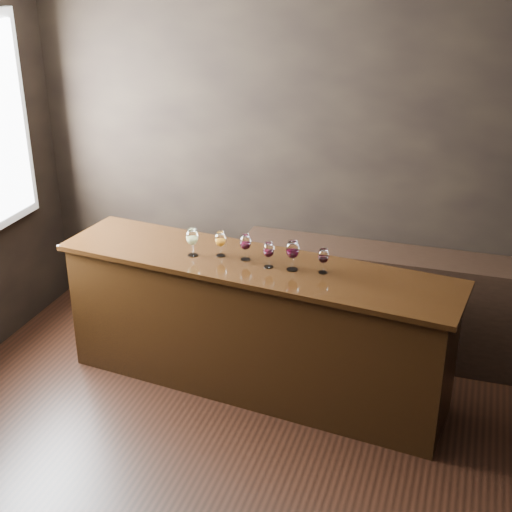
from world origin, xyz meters
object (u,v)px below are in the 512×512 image
(back_bar_shelf, at_px, (393,304))
(glass_red_a, at_px, (245,243))
(glass_red_b, at_px, (269,250))
(bar_counter, at_px, (254,328))
(glass_white, at_px, (192,237))
(glass_red_d, at_px, (323,256))
(glass_red_c, at_px, (293,250))
(glass_amber, at_px, (220,240))

(back_bar_shelf, bearing_deg, glass_red_a, -142.28)
(glass_red_a, bearing_deg, glass_red_b, -19.85)
(bar_counter, distance_m, glass_white, 0.79)
(glass_red_b, height_order, glass_red_d, glass_red_b)
(glass_red_a, relative_size, glass_red_c, 0.89)
(glass_red_c, bearing_deg, glass_amber, 172.76)
(bar_counter, relative_size, glass_red_b, 15.34)
(glass_red_a, height_order, glass_red_c, glass_red_c)
(back_bar_shelf, distance_m, glass_amber, 1.51)
(glass_red_b, distance_m, glass_red_c, 0.16)
(bar_counter, height_order, back_bar_shelf, bar_counter)
(back_bar_shelf, xyz_separation_m, glass_white, (-1.32, -0.78, 0.70))
(back_bar_shelf, relative_size, glass_white, 11.91)
(back_bar_shelf, bearing_deg, glass_red_d, -117.15)
(glass_red_a, distance_m, glass_red_b, 0.20)
(glass_red_c, relative_size, glass_red_d, 1.20)
(glass_white, height_order, glass_red_b, glass_white)
(bar_counter, bearing_deg, glass_red_b, -11.95)
(glass_white, relative_size, glass_red_b, 1.12)
(glass_red_c, distance_m, glass_red_d, 0.21)
(glass_red_c, xyz_separation_m, glass_red_d, (0.20, 0.02, -0.02))
(glass_white, relative_size, glass_red_a, 1.08)
(bar_counter, relative_size, glass_white, 13.66)
(glass_white, distance_m, glass_red_d, 0.92)
(bar_counter, xyz_separation_m, glass_white, (-0.44, -0.02, 0.65))
(bar_counter, bearing_deg, glass_amber, 178.46)
(bar_counter, relative_size, glass_red_d, 15.86)
(bar_counter, distance_m, glass_red_d, 0.79)
(glass_red_a, height_order, glass_red_d, glass_red_a)
(back_bar_shelf, bearing_deg, glass_amber, -147.39)
(glass_red_d, bearing_deg, glass_amber, 176.11)
(glass_red_a, bearing_deg, glass_white, -173.04)
(glass_red_a, bearing_deg, glass_red_d, -4.31)
(bar_counter, bearing_deg, back_bar_shelf, 47.75)
(glass_amber, distance_m, glass_red_d, 0.74)
(glass_amber, bearing_deg, back_bar_shelf, 32.61)
(back_bar_shelf, height_order, glass_red_b, glass_red_b)
(glass_amber, height_order, glass_red_c, glass_red_c)
(bar_counter, xyz_separation_m, glass_red_c, (0.28, -0.03, 0.65))
(bar_counter, height_order, glass_red_d, glass_red_d)
(glass_white, relative_size, glass_red_c, 0.97)
(glass_white, bearing_deg, glass_red_a, 6.96)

